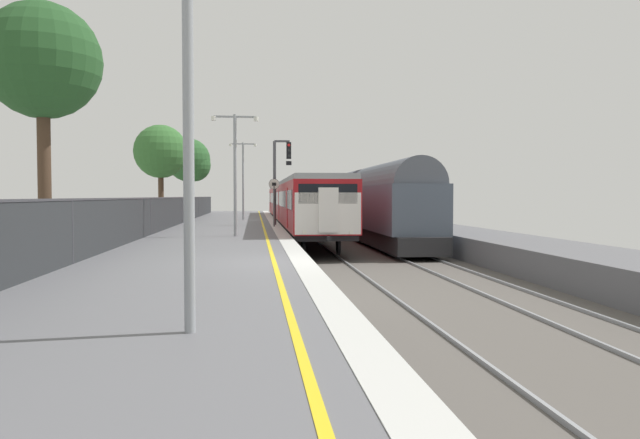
{
  "coord_description": "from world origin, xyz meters",
  "views": [
    {
      "loc": [
        -0.85,
        -15.99,
        1.72
      ],
      "look_at": [
        1.86,
        9.21,
        0.75
      ],
      "focal_mm": 34.28,
      "sensor_mm": 36.0,
      "label": 1
    }
  ],
  "objects_px": {
    "platform_lamp_mid": "(235,164)",
    "platform_lamp_far": "(243,174)",
    "background_tree_right": "(44,66)",
    "commuter_train_at_platform": "(295,202)",
    "signal_gantry": "(279,172)",
    "background_tree_centre": "(190,162)",
    "speed_limit_sign": "(274,196)",
    "freight_train_adjacent_track": "(337,200)",
    "background_tree_left": "(161,153)",
    "platform_lamp_near": "(188,64)"
  },
  "relations": [
    {
      "from": "signal_gantry",
      "to": "platform_lamp_far",
      "type": "distance_m",
      "value": 8.81
    },
    {
      "from": "signal_gantry",
      "to": "background_tree_centre",
      "type": "height_order",
      "value": "background_tree_centre"
    },
    {
      "from": "signal_gantry",
      "to": "background_tree_centre",
      "type": "bearing_deg",
      "value": 114.29
    },
    {
      "from": "signal_gantry",
      "to": "speed_limit_sign",
      "type": "relative_size",
      "value": 1.88
    },
    {
      "from": "background_tree_right",
      "to": "commuter_train_at_platform",
      "type": "bearing_deg",
      "value": 70.71
    },
    {
      "from": "platform_lamp_near",
      "to": "platform_lamp_mid",
      "type": "relative_size",
      "value": 1.1
    },
    {
      "from": "signal_gantry",
      "to": "background_tree_left",
      "type": "distance_m",
      "value": 7.9
    },
    {
      "from": "signal_gantry",
      "to": "commuter_train_at_platform",
      "type": "bearing_deg",
      "value": 79.07
    },
    {
      "from": "platform_lamp_near",
      "to": "platform_lamp_far",
      "type": "distance_m",
      "value": 37.24
    },
    {
      "from": "freight_train_adjacent_track",
      "to": "background_tree_left",
      "type": "bearing_deg",
      "value": -137.04
    },
    {
      "from": "speed_limit_sign",
      "to": "platform_lamp_far",
      "type": "xyz_separation_m",
      "value": [
        -1.92,
        10.64,
        1.61
      ]
    },
    {
      "from": "freight_train_adjacent_track",
      "to": "background_tree_right",
      "type": "distance_m",
      "value": 35.38
    },
    {
      "from": "signal_gantry",
      "to": "platform_lamp_far",
      "type": "relative_size",
      "value": 0.9
    },
    {
      "from": "platform_lamp_mid",
      "to": "platform_lamp_far",
      "type": "relative_size",
      "value": 0.93
    },
    {
      "from": "platform_lamp_far",
      "to": "commuter_train_at_platform",
      "type": "bearing_deg",
      "value": -12.95
    },
    {
      "from": "commuter_train_at_platform",
      "to": "speed_limit_sign",
      "type": "relative_size",
      "value": 14.86
    },
    {
      "from": "freight_train_adjacent_track",
      "to": "platform_lamp_mid",
      "type": "relative_size",
      "value": 10.31
    },
    {
      "from": "freight_train_adjacent_track",
      "to": "platform_lamp_far",
      "type": "relative_size",
      "value": 9.54
    },
    {
      "from": "signal_gantry",
      "to": "platform_lamp_far",
      "type": "xyz_separation_m",
      "value": [
        -2.29,
        8.51,
        0.17
      ]
    },
    {
      "from": "platform_lamp_near",
      "to": "background_tree_right",
      "type": "xyz_separation_m",
      "value": [
        -5.22,
        10.71,
        2.1
      ]
    },
    {
      "from": "platform_lamp_mid",
      "to": "background_tree_left",
      "type": "height_order",
      "value": "background_tree_left"
    },
    {
      "from": "signal_gantry",
      "to": "background_tree_centre",
      "type": "distance_m",
      "value": 16.47
    },
    {
      "from": "background_tree_left",
      "to": "background_tree_centre",
      "type": "bearing_deg",
      "value": 87.47
    },
    {
      "from": "commuter_train_at_platform",
      "to": "background_tree_centre",
      "type": "relative_size",
      "value": 6.13
    },
    {
      "from": "freight_train_adjacent_track",
      "to": "platform_lamp_far",
      "type": "height_order",
      "value": "platform_lamp_far"
    },
    {
      "from": "platform_lamp_near",
      "to": "background_tree_left",
      "type": "xyz_separation_m",
      "value": [
        -5.0,
        31.48,
        1.07
      ]
    },
    {
      "from": "platform_lamp_far",
      "to": "platform_lamp_near",
      "type": "bearing_deg",
      "value": -90.0
    },
    {
      "from": "commuter_train_at_platform",
      "to": "background_tree_right",
      "type": "relative_size",
      "value": 5.5
    },
    {
      "from": "freight_train_adjacent_track",
      "to": "speed_limit_sign",
      "type": "xyz_separation_m",
      "value": [
        -5.85,
        -16.77,
        0.34
      ]
    },
    {
      "from": "platform_lamp_mid",
      "to": "background_tree_right",
      "type": "bearing_deg",
      "value": -123.42
    },
    {
      "from": "signal_gantry",
      "to": "speed_limit_sign",
      "type": "distance_m",
      "value": 2.6
    },
    {
      "from": "platform_lamp_near",
      "to": "freight_train_adjacent_track",
      "type": "bearing_deg",
      "value": 79.84
    },
    {
      "from": "signal_gantry",
      "to": "platform_lamp_mid",
      "type": "height_order",
      "value": "platform_lamp_mid"
    },
    {
      "from": "platform_lamp_near",
      "to": "background_tree_centre",
      "type": "bearing_deg",
      "value": 95.83
    },
    {
      "from": "freight_train_adjacent_track",
      "to": "platform_lamp_far",
      "type": "bearing_deg",
      "value": -141.73
    },
    {
      "from": "background_tree_left",
      "to": "background_tree_centre",
      "type": "xyz_separation_m",
      "value": [
        0.54,
        12.2,
        0.12
      ]
    },
    {
      "from": "commuter_train_at_platform",
      "to": "platform_lamp_mid",
      "type": "bearing_deg",
      "value": -101.97
    },
    {
      "from": "commuter_train_at_platform",
      "to": "speed_limit_sign",
      "type": "height_order",
      "value": "commuter_train_at_platform"
    },
    {
      "from": "signal_gantry",
      "to": "platform_lamp_mid",
      "type": "xyz_separation_m",
      "value": [
        -2.29,
        -10.11,
        -0.05
      ]
    },
    {
      "from": "background_tree_left",
      "to": "commuter_train_at_platform",
      "type": "bearing_deg",
      "value": 29.17
    },
    {
      "from": "signal_gantry",
      "to": "background_tree_right",
      "type": "xyz_separation_m",
      "value": [
        -7.51,
        -18.02,
        2.31
      ]
    },
    {
      "from": "background_tree_left",
      "to": "speed_limit_sign",
      "type": "bearing_deg",
      "value": -35.23
    },
    {
      "from": "commuter_train_at_platform",
      "to": "speed_limit_sign",
      "type": "distance_m",
      "value": 9.96
    },
    {
      "from": "speed_limit_sign",
      "to": "background_tree_right",
      "type": "height_order",
      "value": "background_tree_right"
    },
    {
      "from": "speed_limit_sign",
      "to": "background_tree_right",
      "type": "relative_size",
      "value": 0.37
    },
    {
      "from": "speed_limit_sign",
      "to": "commuter_train_at_platform",
      "type": "bearing_deg",
      "value": 79.31
    },
    {
      "from": "background_tree_centre",
      "to": "background_tree_right",
      "type": "distance_m",
      "value": 32.99
    },
    {
      "from": "speed_limit_sign",
      "to": "background_tree_left",
      "type": "xyz_separation_m",
      "value": [
        -6.92,
        4.89,
        2.72
      ]
    },
    {
      "from": "commuter_train_at_platform",
      "to": "freight_train_adjacent_track",
      "type": "relative_size",
      "value": 0.75
    },
    {
      "from": "background_tree_right",
      "to": "platform_lamp_mid",
      "type": "bearing_deg",
      "value": 56.58
    }
  ]
}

